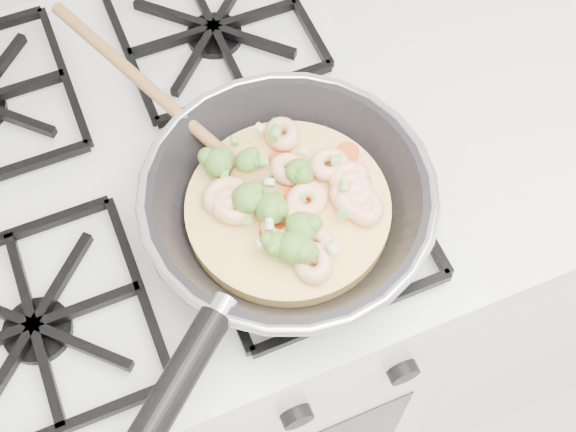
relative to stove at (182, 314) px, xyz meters
name	(u,v)px	position (x,y,z in m)	size (l,w,h in m)	color
stove	(182,314)	(0.00, 0.00, 0.00)	(0.60, 0.60, 0.92)	white
skillet	(285,206)	(0.13, -0.14, 0.50)	(0.41, 0.52, 0.10)	black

